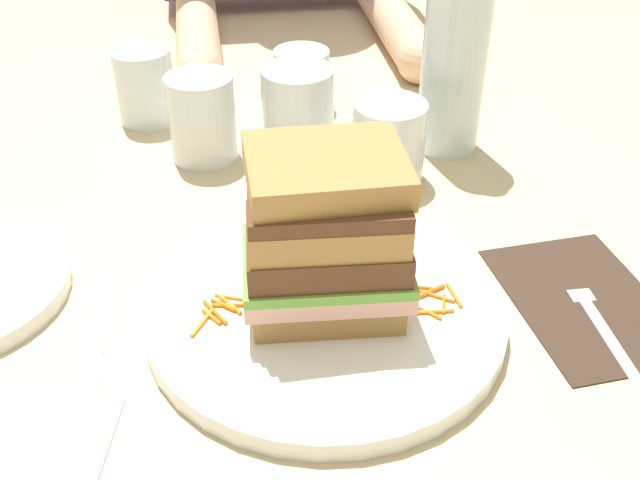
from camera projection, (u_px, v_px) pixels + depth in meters
The scene contains 27 objects.
ground_plane at pixel (315, 314), 0.62m from camera, with size 3.00×3.00×0.00m, color #C6B289.
main_plate at pixel (326, 310), 0.61m from camera, with size 0.29×0.29×0.02m, color white.
sandwich at pixel (326, 237), 0.57m from camera, with size 0.13×0.11×0.13m.
carrot_shred_0 at pixel (212, 317), 0.59m from camera, with size 0.00×0.00×0.02m, color orange.
carrot_shred_1 at pixel (215, 312), 0.60m from camera, with size 0.00×0.00×0.03m, color orange.
carrot_shred_2 at pixel (228, 308), 0.60m from camera, with size 0.00×0.00×0.03m, color orange.
carrot_shred_3 at pixel (224, 303), 0.61m from camera, with size 0.00×0.00×0.02m, color orange.
carrot_shred_4 at pixel (230, 302), 0.61m from camera, with size 0.00×0.00×0.03m, color orange.
carrot_shred_5 at pixel (202, 322), 0.59m from camera, with size 0.00×0.00×0.03m, color orange.
carrot_shred_6 at pixel (229, 297), 0.61m from camera, with size 0.00×0.00×0.02m, color orange.
carrot_shred_7 at pixel (444, 304), 0.61m from camera, with size 0.00×0.00×0.02m, color orange.
carrot_shred_8 at pixel (454, 295), 0.61m from camera, with size 0.00×0.00×0.03m, color orange.
carrot_shred_9 at pixel (435, 296), 0.61m from camera, with size 0.00×0.00×0.03m, color orange.
carrot_shred_10 at pixel (416, 290), 0.62m from camera, with size 0.00×0.00×0.03m, color orange.
carrot_shred_11 at pixel (426, 311), 0.60m from camera, with size 0.00×0.00×0.03m, color orange.
carrot_shred_12 at pixel (435, 311), 0.60m from camera, with size 0.00×0.00×0.03m, color orange.
carrot_shred_13 at pixel (430, 292), 0.62m from camera, with size 0.00×0.00×0.03m, color orange.
napkin_dark at pixel (585, 301), 0.64m from camera, with size 0.12×0.17×0.00m, color #38281E.
fork at pixel (598, 316), 0.62m from camera, with size 0.02×0.17×0.00m.
knife at pixel (93, 354), 0.58m from camera, with size 0.02×0.20×0.00m.
juice_glass at pixel (388, 147), 0.78m from camera, with size 0.07×0.07×0.08m.
water_bottle at pixel (457, 36), 0.79m from camera, with size 0.07×0.07×0.29m.
empty_tumbler_0 at pixel (302, 79), 0.92m from camera, with size 0.07×0.07×0.07m, color silver.
empty_tumbler_1 at pixel (202, 118), 0.81m from camera, with size 0.07×0.07×0.09m, color silver.
empty_tumbler_2 at pixel (298, 112), 0.82m from camera, with size 0.08×0.08×0.10m, color silver.
empty_tumbler_3 at pixel (145, 86), 0.89m from camera, with size 0.07×0.07×0.09m, color silver.
napkin_pink at pixel (38, 442), 0.51m from camera, with size 0.10×0.08×0.00m, color pink.
Camera 1 is at (-0.07, -0.47, 0.41)m, focal length 42.62 mm.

